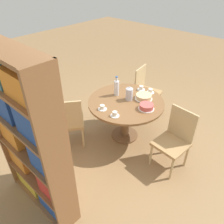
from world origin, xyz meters
TOP-DOWN VIEW (x-y plane):
  - ground_plane at (0.00, 0.00)m, footprint 14.00×14.00m
  - dining_table at (0.00, 0.00)m, footprint 1.19×1.19m
  - chair_a at (0.22, -0.87)m, footprint 0.49×0.49m
  - chair_b at (0.50, 0.74)m, footprint 0.59×0.59m
  - chair_c at (-0.90, 0.02)m, footprint 0.46×0.46m
  - bookshelf at (-0.03, 1.61)m, footprint 1.07×0.28m
  - coffee_pot at (-0.01, -0.07)m, footprint 0.11×0.11m
  - water_bottle at (0.24, -0.04)m, footprint 0.08×0.08m
  - cake_main at (-0.16, -0.24)m, footprint 0.28×0.28m
  - cake_second at (-0.36, -0.03)m, footprint 0.24×0.24m
  - cup_a at (0.04, -0.45)m, footprint 0.13×0.13m
  - cup_b at (-0.13, -0.48)m, footprint 0.13×0.13m
  - cup_c at (-0.13, 0.41)m, footprint 0.13×0.13m
  - cup_d at (0.11, 0.41)m, footprint 0.13×0.13m

SIDE VIEW (x-z plane):
  - ground_plane at x=0.00m, z-range 0.00..0.00m
  - chair_a at x=0.22m, z-range 0.02..0.92m
  - chair_b at x=0.50m, z-range 0.02..0.92m
  - chair_c at x=-0.90m, z-range 0.02..0.92m
  - dining_table at x=0.00m, z-range 0.22..0.92m
  - cup_a at x=0.04m, z-range 0.70..0.77m
  - cup_b at x=-0.13m, z-range 0.70..0.77m
  - cup_c at x=-0.13m, z-range 0.70..0.77m
  - cup_d at x=0.11m, z-range 0.70..0.77m
  - cake_main at x=-0.16m, z-range 0.70..0.78m
  - cake_second at x=-0.36m, z-range 0.70..0.78m
  - coffee_pot at x=-0.01m, z-range 0.69..0.93m
  - water_bottle at x=0.24m, z-range 0.67..1.00m
  - bookshelf at x=-0.03m, z-range -0.02..1.95m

